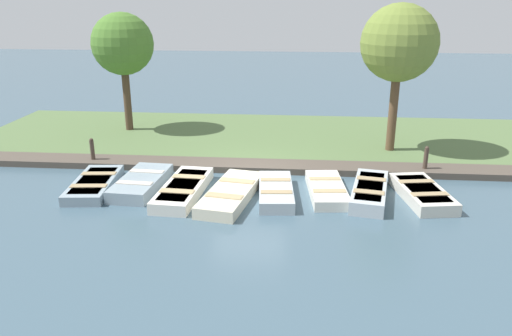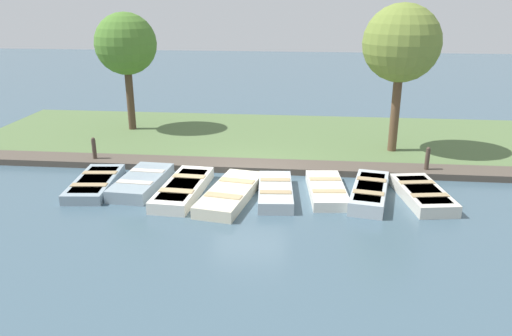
{
  "view_description": "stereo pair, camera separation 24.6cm",
  "coord_description": "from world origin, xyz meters",
  "px_view_note": "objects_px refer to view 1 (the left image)",
  "views": [
    {
      "loc": [
        15.57,
        1.57,
        5.88
      ],
      "look_at": [
        0.63,
        0.28,
        0.65
      ],
      "focal_mm": 35.0,
      "sensor_mm": 36.0,
      "label": 1
    },
    {
      "loc": [
        15.54,
        1.82,
        5.88
      ],
      "look_at": [
        0.63,
        0.28,
        0.65
      ],
      "focal_mm": 35.0,
      "sensor_mm": 36.0,
      "label": 2
    }
  ],
  "objects_px": {
    "rowboat_0": "(94,184)",
    "rowboat_6": "(370,191)",
    "rowboat_2": "(183,189)",
    "mooring_post_far": "(426,160)",
    "rowboat_7": "(422,193)",
    "rowboat_1": "(141,183)",
    "park_tree_far_left": "(123,45)",
    "rowboat_3": "(231,193)",
    "park_tree_left": "(399,44)",
    "rowboat_4": "(276,191)",
    "rowboat_5": "(327,189)",
    "mooring_post_near": "(93,152)"
  },
  "relations": [
    {
      "from": "rowboat_2",
      "to": "rowboat_4",
      "type": "height_order",
      "value": "rowboat_4"
    },
    {
      "from": "rowboat_2",
      "to": "mooring_post_near",
      "type": "distance_m",
      "value": 4.64
    },
    {
      "from": "rowboat_5",
      "to": "park_tree_far_left",
      "type": "height_order",
      "value": "park_tree_far_left"
    },
    {
      "from": "rowboat_3",
      "to": "park_tree_left",
      "type": "distance_m",
      "value": 8.56
    },
    {
      "from": "rowboat_2",
      "to": "mooring_post_near",
      "type": "height_order",
      "value": "mooring_post_near"
    },
    {
      "from": "rowboat_4",
      "to": "park_tree_far_left",
      "type": "bearing_deg",
      "value": -139.8
    },
    {
      "from": "rowboat_2",
      "to": "park_tree_left",
      "type": "xyz_separation_m",
      "value": [
        -4.92,
        7.08,
        3.99
      ]
    },
    {
      "from": "rowboat_5",
      "to": "rowboat_7",
      "type": "xyz_separation_m",
      "value": [
        0.12,
        2.87,
        0.02
      ]
    },
    {
      "from": "rowboat_1",
      "to": "rowboat_3",
      "type": "xyz_separation_m",
      "value": [
        0.62,
        2.97,
        -0.02
      ]
    },
    {
      "from": "rowboat_1",
      "to": "rowboat_4",
      "type": "relative_size",
      "value": 1.03
    },
    {
      "from": "mooring_post_near",
      "to": "park_tree_left",
      "type": "distance_m",
      "value": 11.81
    },
    {
      "from": "rowboat_0",
      "to": "rowboat_7",
      "type": "xyz_separation_m",
      "value": [
        -0.06,
        10.23,
        0.03
      ]
    },
    {
      "from": "rowboat_6",
      "to": "park_tree_far_left",
      "type": "xyz_separation_m",
      "value": [
        -6.86,
        -9.77,
        3.64
      ]
    },
    {
      "from": "mooring_post_far",
      "to": "rowboat_5",
      "type": "bearing_deg",
      "value": -58.55
    },
    {
      "from": "mooring_post_near",
      "to": "rowboat_7",
      "type": "bearing_deg",
      "value": 78.75
    },
    {
      "from": "rowboat_6",
      "to": "park_tree_far_left",
      "type": "height_order",
      "value": "park_tree_far_left"
    },
    {
      "from": "rowboat_5",
      "to": "rowboat_6",
      "type": "distance_m",
      "value": 1.3
    },
    {
      "from": "rowboat_5",
      "to": "rowboat_7",
      "type": "bearing_deg",
      "value": 82.46
    },
    {
      "from": "rowboat_3",
      "to": "mooring_post_far",
      "type": "relative_size",
      "value": 3.48
    },
    {
      "from": "rowboat_5",
      "to": "park_tree_far_left",
      "type": "bearing_deg",
      "value": -133.39
    },
    {
      "from": "rowboat_1",
      "to": "rowboat_5",
      "type": "height_order",
      "value": "rowboat_1"
    },
    {
      "from": "rowboat_3",
      "to": "rowboat_7",
      "type": "relative_size",
      "value": 1.21
    },
    {
      "from": "rowboat_2",
      "to": "rowboat_6",
      "type": "xyz_separation_m",
      "value": [
        -0.23,
        5.71,
        0.03
      ]
    },
    {
      "from": "rowboat_0",
      "to": "rowboat_6",
      "type": "xyz_separation_m",
      "value": [
        0.0,
        8.65,
        0.05
      ]
    },
    {
      "from": "rowboat_5",
      "to": "mooring_post_far",
      "type": "relative_size",
      "value": 2.78
    },
    {
      "from": "rowboat_0",
      "to": "park_tree_far_left",
      "type": "bearing_deg",
      "value": -176.4
    },
    {
      "from": "rowboat_1",
      "to": "rowboat_4",
      "type": "height_order",
      "value": "rowboat_1"
    },
    {
      "from": "rowboat_1",
      "to": "park_tree_far_left",
      "type": "height_order",
      "value": "park_tree_far_left"
    },
    {
      "from": "rowboat_2",
      "to": "rowboat_7",
      "type": "height_order",
      "value": "rowboat_7"
    },
    {
      "from": "rowboat_2",
      "to": "mooring_post_far",
      "type": "distance_m",
      "value": 8.27
    },
    {
      "from": "rowboat_5",
      "to": "rowboat_4",
      "type": "bearing_deg",
      "value": -83.04
    },
    {
      "from": "mooring_post_far",
      "to": "rowboat_2",
      "type": "bearing_deg",
      "value": -72.3
    },
    {
      "from": "rowboat_2",
      "to": "park_tree_far_left",
      "type": "bearing_deg",
      "value": -146.42
    },
    {
      "from": "rowboat_6",
      "to": "park_tree_far_left",
      "type": "relative_size",
      "value": 0.6
    },
    {
      "from": "rowboat_3",
      "to": "mooring_post_far",
      "type": "height_order",
      "value": "mooring_post_far"
    },
    {
      "from": "rowboat_5",
      "to": "park_tree_far_left",
      "type": "relative_size",
      "value": 0.54
    },
    {
      "from": "rowboat_7",
      "to": "rowboat_2",
      "type": "bearing_deg",
      "value": -96.83
    },
    {
      "from": "rowboat_1",
      "to": "rowboat_2",
      "type": "relative_size",
      "value": 0.86
    },
    {
      "from": "rowboat_1",
      "to": "mooring_post_near",
      "type": "relative_size",
      "value": 2.87
    },
    {
      "from": "rowboat_5",
      "to": "park_tree_left",
      "type": "height_order",
      "value": "park_tree_left"
    },
    {
      "from": "rowboat_7",
      "to": "mooring_post_far",
      "type": "height_order",
      "value": "mooring_post_far"
    },
    {
      "from": "rowboat_4",
      "to": "mooring_post_far",
      "type": "distance_m",
      "value": 5.58
    },
    {
      "from": "rowboat_0",
      "to": "park_tree_far_left",
      "type": "relative_size",
      "value": 0.59
    },
    {
      "from": "mooring_post_far",
      "to": "rowboat_3",
      "type": "bearing_deg",
      "value": -66.7
    },
    {
      "from": "rowboat_0",
      "to": "rowboat_6",
      "type": "bearing_deg",
      "value": 84.31
    },
    {
      "from": "rowboat_4",
      "to": "rowboat_6",
      "type": "relative_size",
      "value": 0.9
    },
    {
      "from": "rowboat_3",
      "to": "mooring_post_near",
      "type": "height_order",
      "value": "mooring_post_near"
    },
    {
      "from": "rowboat_1",
      "to": "rowboat_4",
      "type": "distance_m",
      "value": 4.33
    },
    {
      "from": "rowboat_1",
      "to": "rowboat_5",
      "type": "distance_m",
      "value": 5.88
    },
    {
      "from": "rowboat_5",
      "to": "rowboat_1",
      "type": "bearing_deg",
      "value": -95.05
    }
  ]
}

